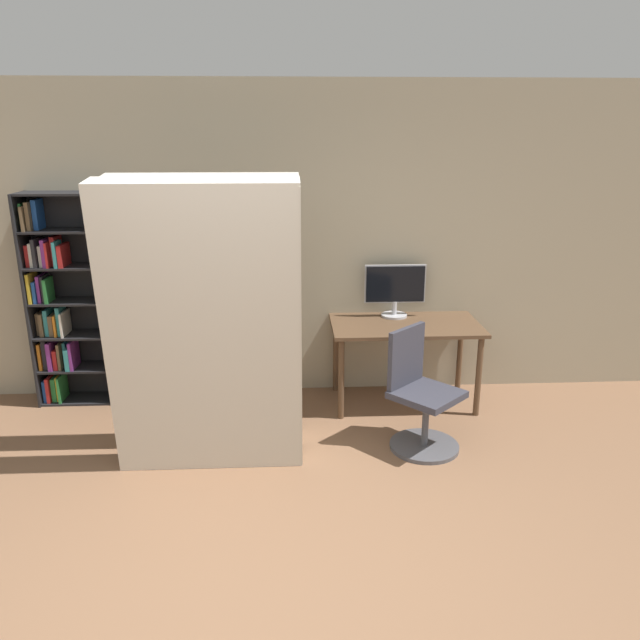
{
  "coord_description": "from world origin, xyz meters",
  "views": [
    {
      "loc": [
        0.2,
        -2.53,
        2.32
      ],
      "look_at": [
        0.41,
        1.54,
        1.05
      ],
      "focal_mm": 35.0,
      "sensor_mm": 36.0,
      "label": 1
    }
  ],
  "objects_px": {
    "mattress_far": "(211,318)",
    "bookshelf": "(65,303)",
    "mattress_near": "(205,332)",
    "monitor": "(395,288)",
    "office_chair": "(420,401)"
  },
  "relations": [
    {
      "from": "bookshelf",
      "to": "mattress_far",
      "type": "height_order",
      "value": "mattress_far"
    },
    {
      "from": "mattress_far",
      "to": "bookshelf",
      "type": "bearing_deg",
      "value": 145.47
    },
    {
      "from": "monitor",
      "to": "mattress_near",
      "type": "xyz_separation_m",
      "value": [
        -1.48,
        -1.25,
        0.03
      ]
    },
    {
      "from": "mattress_near",
      "to": "mattress_far",
      "type": "relative_size",
      "value": 1.0
    },
    {
      "from": "bookshelf",
      "to": "mattress_near",
      "type": "relative_size",
      "value": 0.9
    },
    {
      "from": "mattress_near",
      "to": "bookshelf",
      "type": "bearing_deg",
      "value": 137.14
    },
    {
      "from": "monitor",
      "to": "bookshelf",
      "type": "distance_m",
      "value": 2.83
    },
    {
      "from": "monitor",
      "to": "bookshelf",
      "type": "height_order",
      "value": "bookshelf"
    },
    {
      "from": "mattress_near",
      "to": "monitor",
      "type": "bearing_deg",
      "value": 40.09
    },
    {
      "from": "monitor",
      "to": "bookshelf",
      "type": "bearing_deg",
      "value": 179.88
    },
    {
      "from": "bookshelf",
      "to": "mattress_near",
      "type": "bearing_deg",
      "value": -42.86
    },
    {
      "from": "office_chair",
      "to": "bookshelf",
      "type": "relative_size",
      "value": 0.5
    },
    {
      "from": "monitor",
      "to": "office_chair",
      "type": "distance_m",
      "value": 1.18
    },
    {
      "from": "office_chair",
      "to": "monitor",
      "type": "bearing_deg",
      "value": 92.46
    },
    {
      "from": "monitor",
      "to": "bookshelf",
      "type": "relative_size",
      "value": 0.29
    }
  ]
}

